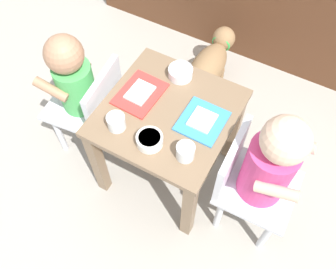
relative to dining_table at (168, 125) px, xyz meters
name	(u,v)px	position (x,y,z in m)	size (l,w,h in m)	color
ground_plane	(168,168)	(0.00, 0.00, -0.37)	(7.00, 7.00, 0.00)	#9E998E
dining_table	(168,125)	(0.00, 0.00, 0.00)	(0.49, 0.50, 0.46)	#7A6047
seated_child_left	(77,84)	(-0.40, -0.03, 0.06)	(0.31, 0.31, 0.66)	silver
seated_child_right	(266,167)	(0.41, -0.03, 0.08)	(0.29, 0.29, 0.71)	silver
dog	(209,65)	(-0.05, 0.54, -0.17)	(0.16, 0.46, 0.30)	olive
food_tray_left	(140,93)	(-0.13, 0.02, 0.10)	(0.16, 0.20, 0.02)	red
food_tray_right	(202,121)	(0.13, 0.02, 0.10)	(0.16, 0.17, 0.02)	#388CD8
water_cup_left	(116,123)	(-0.13, -0.15, 0.12)	(0.07, 0.07, 0.06)	white
water_cup_right	(185,152)	(0.15, -0.14, 0.12)	(0.06, 0.06, 0.06)	white
veggie_bowl_near	(150,140)	(0.01, -0.15, 0.12)	(0.10, 0.10, 0.04)	white
cereal_bowl_left_side	(181,72)	(-0.04, 0.18, 0.12)	(0.10, 0.10, 0.04)	white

